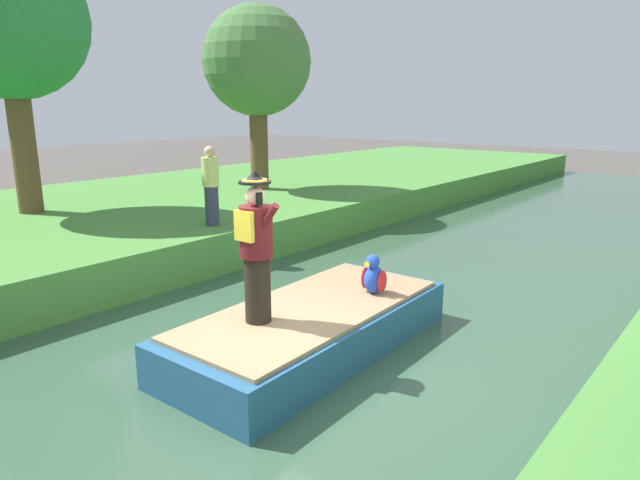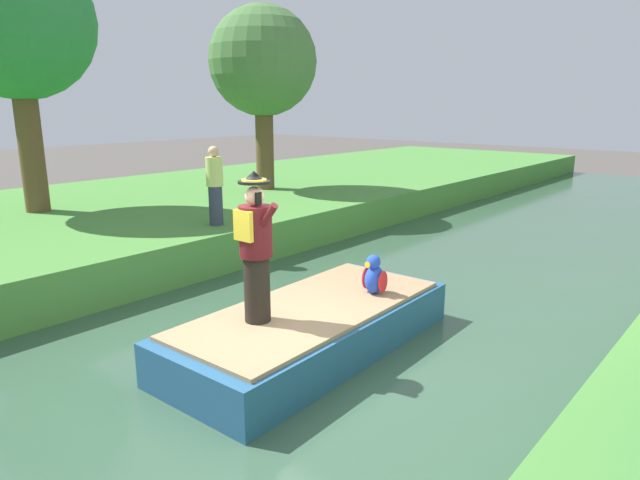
{
  "view_description": "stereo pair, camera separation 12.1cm",
  "coord_description": "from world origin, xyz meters",
  "px_view_note": "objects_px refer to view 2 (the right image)",
  "views": [
    {
      "loc": [
        4.48,
        -4.39,
        3.32
      ],
      "look_at": [
        0.08,
        0.96,
        1.61
      ],
      "focal_mm": 31.17,
      "sensor_mm": 36.0,
      "label": 1
    },
    {
      "loc": [
        4.58,
        -4.31,
        3.32
      ],
      "look_at": [
        0.08,
        0.96,
        1.61
      ],
      "focal_mm": 31.17,
      "sensor_mm": 36.0,
      "label": 2
    }
  ],
  "objects_px": {
    "boat": "(312,328)",
    "tree_slender": "(16,24)",
    "parrot_plush": "(374,277)",
    "person_bystander": "(215,185)",
    "person_pirate": "(256,248)",
    "tree_broad": "(263,63)"
  },
  "relations": [
    {
      "from": "boat",
      "to": "parrot_plush",
      "type": "height_order",
      "value": "parrot_plush"
    },
    {
      "from": "parrot_plush",
      "to": "tree_broad",
      "type": "relative_size",
      "value": 0.11
    },
    {
      "from": "tree_slender",
      "to": "person_pirate",
      "type": "bearing_deg",
      "value": -6.74
    },
    {
      "from": "boat",
      "to": "tree_broad",
      "type": "relative_size",
      "value": 0.84
    },
    {
      "from": "person_pirate",
      "to": "tree_broad",
      "type": "height_order",
      "value": "tree_broad"
    },
    {
      "from": "tree_slender",
      "to": "tree_broad",
      "type": "height_order",
      "value": "tree_slender"
    },
    {
      "from": "boat",
      "to": "tree_slender",
      "type": "bearing_deg",
      "value": 178.83
    },
    {
      "from": "boat",
      "to": "tree_slender",
      "type": "distance_m",
      "value": 9.7
    },
    {
      "from": "tree_slender",
      "to": "person_bystander",
      "type": "xyz_separation_m",
      "value": [
        4.3,
        1.72,
        -3.26
      ]
    },
    {
      "from": "person_bystander",
      "to": "person_pirate",
      "type": "bearing_deg",
      "value": -33.55
    },
    {
      "from": "boat",
      "to": "tree_slender",
      "type": "relative_size",
      "value": 0.73
    },
    {
      "from": "boat",
      "to": "person_pirate",
      "type": "relative_size",
      "value": 2.3
    },
    {
      "from": "tree_broad",
      "to": "boat",
      "type": "bearing_deg",
      "value": -40.4
    },
    {
      "from": "parrot_plush",
      "to": "person_bystander",
      "type": "xyz_separation_m",
      "value": [
        -4.59,
        0.94,
        0.76
      ]
    },
    {
      "from": "tree_broad",
      "to": "parrot_plush",
      "type": "bearing_deg",
      "value": -34.39
    },
    {
      "from": "parrot_plush",
      "to": "tree_broad",
      "type": "height_order",
      "value": "tree_broad"
    },
    {
      "from": "parrot_plush",
      "to": "tree_broad",
      "type": "distance_m",
      "value": 9.62
    },
    {
      "from": "person_pirate",
      "to": "person_bystander",
      "type": "bearing_deg",
      "value": 150.67
    },
    {
      "from": "person_pirate",
      "to": "parrot_plush",
      "type": "relative_size",
      "value": 3.25
    },
    {
      "from": "person_bystander",
      "to": "tree_slender",
      "type": "bearing_deg",
      "value": -158.22
    },
    {
      "from": "boat",
      "to": "parrot_plush",
      "type": "distance_m",
      "value": 1.15
    },
    {
      "from": "parrot_plush",
      "to": "person_bystander",
      "type": "relative_size",
      "value": 0.36
    }
  ]
}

